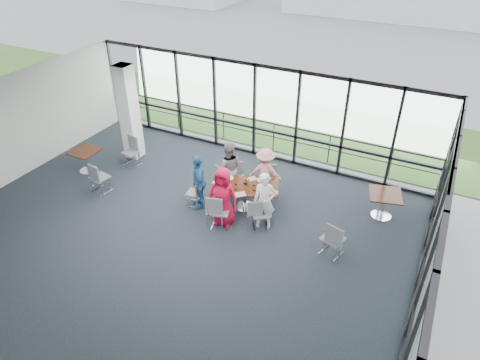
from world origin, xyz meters
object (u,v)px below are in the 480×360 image
at_px(diner_near_right, 264,201).
at_px(chair_main_fr, 265,179).
at_px(chair_main_nl, 220,211).
at_px(diner_far_right, 265,173).
at_px(chair_main_end, 194,193).
at_px(diner_near_left, 223,197).
at_px(chair_spare_r, 333,238).
at_px(chair_spare_la, 100,177).
at_px(diner_far_left, 229,168).
at_px(main_table, 245,189).
at_px(side_table_right, 385,197).
at_px(side_table_left, 85,154).
at_px(diner_end, 199,181).
at_px(chair_spare_lb, 131,152).
at_px(structural_column, 129,113).
at_px(chair_main_nr, 261,214).
at_px(chair_main_fl, 231,177).

bearing_deg(diner_near_right, chair_main_fr, 90.65).
distance_m(diner_near_right, chair_main_nl, 1.21).
xyz_separation_m(diner_far_right, chair_main_end, (-1.59, -1.39, -0.36)).
height_order(diner_near_left, chair_main_fr, diner_near_left).
bearing_deg(chair_spare_r, chair_spare_la, -160.55).
bearing_deg(diner_far_left, main_table, 123.15).
bearing_deg(side_table_right, diner_near_left, -149.35).
distance_m(side_table_left, side_table_right, 9.23).
height_order(diner_end, chair_spare_lb, diner_end).
xyz_separation_m(structural_column, side_table_left, (-0.71, -1.52, -0.97)).
relative_size(chair_main_nl, chair_spare_lb, 1.03).
xyz_separation_m(chair_main_nr, chair_spare_la, (-5.01, -0.62, 0.06)).
bearing_deg(side_table_left, diner_far_left, 12.30).
distance_m(side_table_left, chair_spare_lb, 1.43).
relative_size(side_table_right, chair_main_end, 1.29).
bearing_deg(chair_spare_la, diner_near_left, 15.29).
relative_size(side_table_left, diner_end, 0.50).
bearing_deg(chair_main_end, chair_spare_r, 77.57).
height_order(side_table_left, chair_main_fl, chair_main_fl).
bearing_deg(chair_spare_r, side_table_left, -165.93).
xyz_separation_m(diner_near_left, chair_main_nl, (-0.00, -0.17, -0.36)).
distance_m(diner_end, chair_main_fr, 2.09).
xyz_separation_m(chair_main_end, chair_spare_lb, (-3.05, 0.97, 0.07)).
relative_size(diner_near_right, chair_spare_lb, 1.71).
height_order(diner_far_right, chair_main_nl, diner_far_right).
height_order(side_table_right, chair_main_end, chair_main_end).
bearing_deg(diner_far_right, chair_main_end, 28.22).
bearing_deg(diner_far_left, side_table_right, 166.48).
relative_size(structural_column, diner_far_left, 1.92).
bearing_deg(chair_main_end, diner_far_right, 122.25).
height_order(side_table_right, chair_spare_la, chair_spare_la).
bearing_deg(chair_main_nl, diner_near_right, 10.22).
xyz_separation_m(diner_far_right, chair_main_nl, (-0.44, -1.91, -0.27)).
height_order(main_table, diner_near_left, diner_near_left).
bearing_deg(diner_end, structural_column, -148.07).
distance_m(diner_near_right, diner_far_left, 1.90).
xyz_separation_m(diner_near_left, chair_spare_lb, (-4.20, 1.32, -0.38)).
height_order(diner_end, chair_main_fr, diner_end).
relative_size(diner_far_right, chair_main_nr, 1.75).
xyz_separation_m(diner_near_left, chair_spare_r, (2.99, 0.10, -0.35)).
relative_size(structural_column, chair_spare_r, 3.19).
xyz_separation_m(side_table_right, diner_far_right, (-3.35, -0.50, 0.13)).
height_order(structural_column, main_table, structural_column).
bearing_deg(chair_spare_la, side_table_right, 28.77).
distance_m(structural_column, chair_main_nl, 5.09).
distance_m(diner_far_left, diner_far_right, 1.08).
xyz_separation_m(structural_column, chair_main_fl, (3.96, -0.34, -1.16)).
xyz_separation_m(diner_far_left, chair_main_fl, (-0.00, 0.16, -0.39)).
relative_size(diner_far_left, chair_main_end, 2.05).
bearing_deg(main_table, side_table_right, -0.23).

